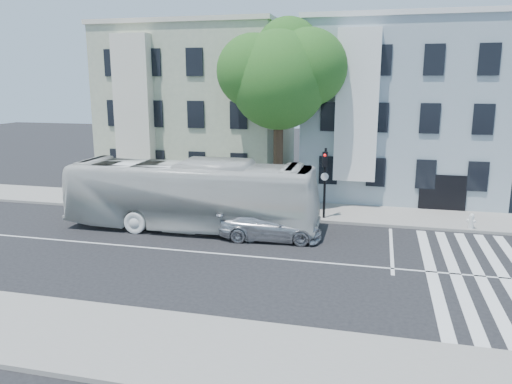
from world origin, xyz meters
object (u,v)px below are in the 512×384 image
(traffic_signal, at_px, (325,175))
(fire_hydrant, at_px, (471,221))
(sedan, at_px, (270,225))
(bus, at_px, (191,195))

(traffic_signal, xyz_separation_m, fire_hydrant, (7.46, -0.14, -2.02))
(sedan, relative_size, fire_hydrant, 6.25)
(sedan, xyz_separation_m, fire_hydrant, (9.60, 3.70, -0.16))
(traffic_signal, relative_size, fire_hydrant, 5.06)
(fire_hydrant, bearing_deg, sedan, -158.93)
(fire_hydrant, bearing_deg, traffic_signal, 178.91)
(sedan, xyz_separation_m, traffic_signal, (2.14, 3.84, 1.86))
(bus, bearing_deg, sedan, -100.26)
(bus, relative_size, sedan, 2.63)
(traffic_signal, height_order, fire_hydrant, traffic_signal)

